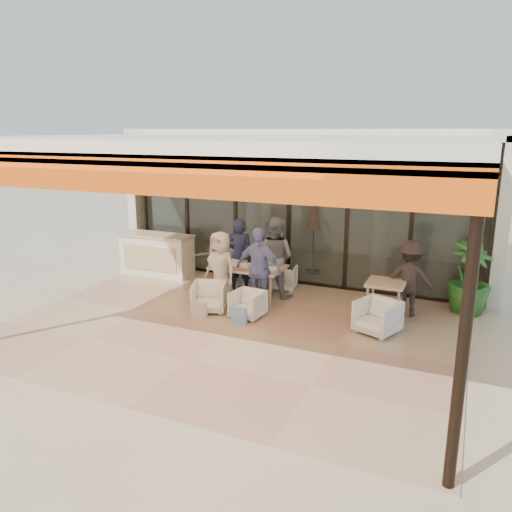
{
  "coord_description": "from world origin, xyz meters",
  "views": [
    {
      "loc": [
        3.83,
        -7.6,
        3.51
      ],
      "look_at": [
        0.1,
        0.9,
        1.15
      ],
      "focal_mm": 35.0,
      "sensor_mm": 36.0,
      "label": 1
    }
  ],
  "objects_px": {
    "chair_near_left": "(209,296)",
    "standing_woman": "(410,279)",
    "chair_far_left": "(249,271)",
    "diner_navy": "(239,255)",
    "chair_near_right": "(248,303)",
    "diner_cream": "(220,268)",
    "chair_far_right": "(283,277)",
    "diner_periwinkle": "(258,269)",
    "side_chair": "(377,315)",
    "diner_grey": "(275,257)",
    "side_table": "(386,287)",
    "host_counter": "(157,254)",
    "dining_table": "(248,268)",
    "potted_palm": "(469,278)"
  },
  "relations": [
    {
      "from": "diner_periwinkle",
      "to": "side_chair",
      "type": "xyz_separation_m",
      "value": [
        2.41,
        -0.28,
        -0.5
      ]
    },
    {
      "from": "diner_periwinkle",
      "to": "side_chair",
      "type": "height_order",
      "value": "diner_periwinkle"
    },
    {
      "from": "diner_grey",
      "to": "side_chair",
      "type": "bearing_deg",
      "value": 161.15
    },
    {
      "from": "diner_periwinkle",
      "to": "side_table",
      "type": "bearing_deg",
      "value": 16.55
    },
    {
      "from": "chair_near_left",
      "to": "standing_woman",
      "type": "relative_size",
      "value": 0.44
    },
    {
      "from": "standing_woman",
      "to": "chair_far_left",
      "type": "bearing_deg",
      "value": -7.37
    },
    {
      "from": "diner_grey",
      "to": "standing_woman",
      "type": "bearing_deg",
      "value": -174.23
    },
    {
      "from": "chair_far_left",
      "to": "chair_near_right",
      "type": "xyz_separation_m",
      "value": [
        0.84,
        -1.9,
        -0.05
      ]
    },
    {
      "from": "diner_navy",
      "to": "side_chair",
      "type": "height_order",
      "value": "diner_navy"
    },
    {
      "from": "chair_near_left",
      "to": "standing_woman",
      "type": "bearing_deg",
      "value": -0.44
    },
    {
      "from": "diner_grey",
      "to": "chair_far_right",
      "type": "bearing_deg",
      "value": -82.75
    },
    {
      "from": "chair_far_left",
      "to": "side_chair",
      "type": "relative_size",
      "value": 1.0
    },
    {
      "from": "side_table",
      "to": "diner_navy",
      "type": "bearing_deg",
      "value": 172.45
    },
    {
      "from": "side_table",
      "to": "standing_woman",
      "type": "distance_m",
      "value": 0.54
    },
    {
      "from": "chair_near_left",
      "to": "dining_table",
      "type": "bearing_deg",
      "value": 46.07
    },
    {
      "from": "chair_far_right",
      "to": "potted_palm",
      "type": "height_order",
      "value": "potted_palm"
    },
    {
      "from": "chair_near_left",
      "to": "side_table",
      "type": "relative_size",
      "value": 0.89
    },
    {
      "from": "side_chair",
      "to": "dining_table",
      "type": "bearing_deg",
      "value": -172.67
    },
    {
      "from": "side_table",
      "to": "potted_palm",
      "type": "relative_size",
      "value": 0.52
    },
    {
      "from": "chair_near_right",
      "to": "diner_grey",
      "type": "distance_m",
      "value": 1.51
    },
    {
      "from": "chair_near_left",
      "to": "diner_grey",
      "type": "distance_m",
      "value": 1.72
    },
    {
      "from": "host_counter",
      "to": "diner_navy",
      "type": "xyz_separation_m",
      "value": [
        2.41,
        -0.32,
        0.29
      ]
    },
    {
      "from": "diner_cream",
      "to": "dining_table",
      "type": "bearing_deg",
      "value": 61.69
    },
    {
      "from": "diner_cream",
      "to": "side_table",
      "type": "relative_size",
      "value": 2.05
    },
    {
      "from": "chair_near_right",
      "to": "diner_cream",
      "type": "xyz_separation_m",
      "value": [
        -0.84,
        0.5,
        0.47
      ]
    },
    {
      "from": "side_chair",
      "to": "chair_far_left",
      "type": "bearing_deg",
      "value": 174.55
    },
    {
      "from": "diner_cream",
      "to": "standing_woman",
      "type": "distance_m",
      "value": 3.73
    },
    {
      "from": "diner_navy",
      "to": "chair_near_left",
      "type": "bearing_deg",
      "value": 72.47
    },
    {
      "from": "side_table",
      "to": "chair_far_left",
      "type": "bearing_deg",
      "value": 164.02
    },
    {
      "from": "dining_table",
      "to": "side_table",
      "type": "height_order",
      "value": "dining_table"
    },
    {
      "from": "chair_far_left",
      "to": "chair_near_right",
      "type": "bearing_deg",
      "value": 95.27
    },
    {
      "from": "diner_navy",
      "to": "chair_far_right",
      "type": "bearing_deg",
      "value": -166.77
    },
    {
      "from": "chair_far_right",
      "to": "standing_woman",
      "type": "xyz_separation_m",
      "value": [
        2.8,
        -0.57,
        0.45
      ]
    },
    {
      "from": "diner_grey",
      "to": "chair_near_left",
      "type": "bearing_deg",
      "value": 66.29
    },
    {
      "from": "chair_far_left",
      "to": "diner_navy",
      "type": "distance_m",
      "value": 0.7
    },
    {
      "from": "host_counter",
      "to": "diner_navy",
      "type": "relative_size",
      "value": 1.12
    },
    {
      "from": "chair_far_right",
      "to": "side_table",
      "type": "distance_m",
      "value": 2.61
    },
    {
      "from": "side_chair",
      "to": "host_counter",
      "type": "bearing_deg",
      "value": -172.95
    },
    {
      "from": "diner_grey",
      "to": "side_chair",
      "type": "distance_m",
      "value": 2.74
    },
    {
      "from": "chair_near_right",
      "to": "diner_cream",
      "type": "bearing_deg",
      "value": 155.69
    },
    {
      "from": "side_table",
      "to": "chair_near_right",
      "type": "bearing_deg",
      "value": -158.11
    },
    {
      "from": "host_counter",
      "to": "chair_near_left",
      "type": "relative_size",
      "value": 2.81
    },
    {
      "from": "diner_grey",
      "to": "side_table",
      "type": "distance_m",
      "value": 2.46
    },
    {
      "from": "diner_periwinkle",
      "to": "diner_navy",
      "type": "bearing_deg",
      "value": 138.57
    },
    {
      "from": "diner_grey",
      "to": "diner_cream",
      "type": "xyz_separation_m",
      "value": [
        -0.84,
        -0.9,
        -0.11
      ]
    },
    {
      "from": "chair_far_right",
      "to": "diner_cream",
      "type": "distance_m",
      "value": 1.7
    },
    {
      "from": "chair_near_right",
      "to": "potted_palm",
      "type": "xyz_separation_m",
      "value": [
        3.84,
        1.97,
        0.43
      ]
    },
    {
      "from": "host_counter",
      "to": "potted_palm",
      "type": "distance_m",
      "value": 7.09
    },
    {
      "from": "chair_far_right",
      "to": "diner_navy",
      "type": "relative_size",
      "value": 0.36
    },
    {
      "from": "potted_palm",
      "to": "diner_periwinkle",
      "type": "bearing_deg",
      "value": -158.97
    }
  ]
}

